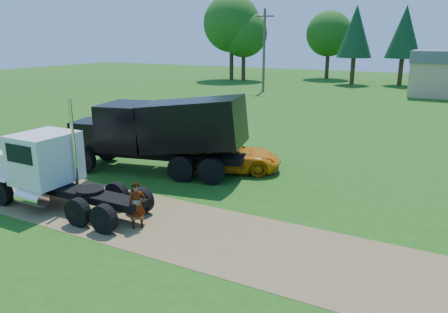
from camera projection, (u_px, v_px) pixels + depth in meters
The scene contains 9 objects.
ground at pixel (225, 239), 13.72m from camera, with size 140.00×140.00×0.00m, color #224F11.
dirt_track at pixel (225, 239), 13.72m from camera, with size 120.00×4.20×0.01m, color olive.
white_semi_tractor at pixel (47, 169), 16.21m from camera, with size 6.71×2.41×4.04m.
black_dump_truck at pixel (162, 130), 19.97m from camera, with size 8.58×4.30×3.64m.
orange_pickup at pixel (229, 156), 20.56m from camera, with size 2.23×4.84×1.35m, color orange.
spectator_a at pixel (137, 206), 14.31m from camera, with size 0.58×0.38×1.58m, color #999999.
spectator_b at pixel (191, 145), 22.24m from camera, with size 0.78×0.61×1.60m, color #999999.
tan_shed at pixel (443, 73), 45.09m from camera, with size 6.20×5.40×4.70m.
tree_row at pixel (416, 30), 53.85m from camera, with size 59.20×15.61×11.75m.
Camera 1 is at (5.94, -11.02, 6.18)m, focal length 35.00 mm.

